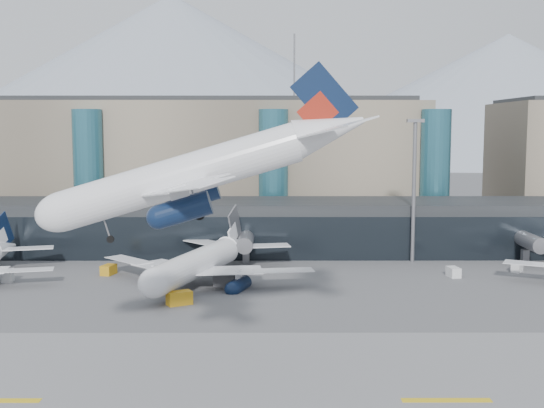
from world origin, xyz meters
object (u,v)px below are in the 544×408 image
at_px(hero_jet, 211,160).
at_px(jet_parked_mid, 205,253).
at_px(veh_d, 517,267).
at_px(veh_g, 453,272).
at_px(veh_b, 109,270).
at_px(veh_c, 226,280).
at_px(veh_a, 0,276).
at_px(veh_h, 179,298).
at_px(lightmast_mid, 414,182).

bearing_deg(hero_jet, jet_parked_mid, 95.28).
height_order(veh_d, veh_g, veh_g).
relative_size(veh_d, veh_g, 0.97).
height_order(veh_b, veh_c, veh_c).
distance_m(veh_a, veh_c, 35.67).
xyz_separation_m(veh_a, veh_b, (15.58, 5.60, -0.21)).
bearing_deg(hero_jet, veh_a, 131.02).
distance_m(jet_parked_mid, veh_a, 32.18).
height_order(veh_a, veh_h, veh_a).
height_order(jet_parked_mid, veh_c, jet_parked_mid).
distance_m(veh_b, veh_d, 68.16).
distance_m(jet_parked_mid, veh_d, 52.33).
height_order(veh_a, veh_g, veh_a).
distance_m(lightmast_mid, veh_c, 40.11).
bearing_deg(veh_h, lightmast_mid, 9.93).
bearing_deg(veh_d, veh_c, 136.78).
distance_m(veh_d, veh_g, 12.39).
distance_m(veh_a, veh_h, 32.77).
relative_size(veh_c, veh_h, 1.07).
xyz_separation_m(hero_jet, veh_g, (35.26, 44.09, -20.25)).
height_order(jet_parked_mid, veh_a, jet_parked_mid).
xyz_separation_m(jet_parked_mid, veh_g, (39.98, 2.91, -3.76)).
relative_size(hero_jet, veh_a, 9.28).
xyz_separation_m(lightmast_mid, jet_parked_mid, (-35.92, -15.56, -9.86)).
relative_size(veh_a, veh_h, 1.09).
xyz_separation_m(jet_parked_mid, veh_b, (-16.39, 4.78, -3.75)).
xyz_separation_m(veh_b, veh_h, (14.22, -19.22, 0.11)).
height_order(lightmast_mid, jet_parked_mid, lightmast_mid).
relative_size(veh_b, veh_c, 0.78).
bearing_deg(veh_c, hero_jet, -65.66).
bearing_deg(jet_parked_mid, lightmast_mid, -48.27).
relative_size(veh_a, veh_c, 1.02).
bearing_deg(veh_a, hero_jet, -53.50).
height_order(hero_jet, veh_g, hero_jet).
height_order(veh_c, veh_g, veh_c).
relative_size(lightmast_mid, veh_a, 7.02).
bearing_deg(veh_g, lightmast_mid, -170.85).
xyz_separation_m(veh_c, veh_d, (48.18, 10.79, -0.24)).
relative_size(hero_jet, veh_g, 12.39).
relative_size(jet_parked_mid, veh_a, 10.30).
relative_size(lightmast_mid, veh_d, 9.70).
relative_size(veh_c, veh_g, 1.31).
distance_m(veh_b, veh_c, 21.79).
height_order(veh_a, veh_c, veh_a).
distance_m(veh_c, veh_d, 49.37).
relative_size(lightmast_mid, veh_c, 7.14).
xyz_separation_m(veh_d, veh_g, (-11.75, -3.91, 0.04)).
distance_m(veh_c, veh_g, 37.07).
height_order(veh_b, veh_d, veh_b).
bearing_deg(jet_parked_mid, veh_g, -67.52).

